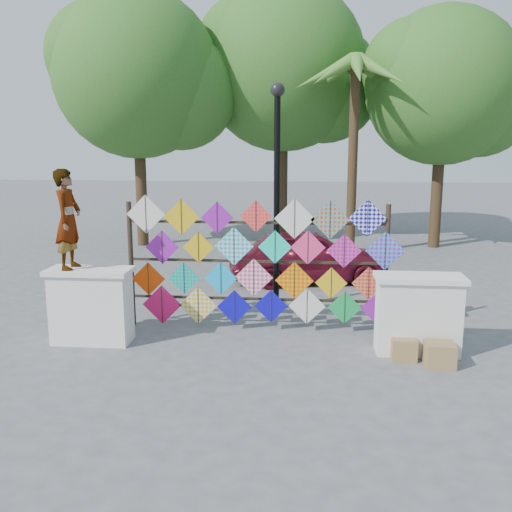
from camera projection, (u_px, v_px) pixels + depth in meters
name	position (u px, v px, depth m)	size (l,w,h in m)	color
ground	(252.00, 343.00, 9.69)	(80.00, 80.00, 0.00)	slate
parapet_left	(91.00, 305.00, 9.61)	(1.40, 0.65, 1.28)	white
parapet_right	(418.00, 314.00, 9.12)	(1.40, 0.65, 1.28)	white
kite_rack	(260.00, 264.00, 10.15)	(4.95, 0.24, 2.43)	black
tree_west	(140.00, 76.00, 17.83)	(5.85, 5.20, 8.01)	#402F1B
tree_mid	(287.00, 69.00, 19.31)	(6.30, 5.60, 8.61)	#402F1B
tree_east	(446.00, 88.00, 17.55)	(5.40, 4.80, 7.42)	#402F1B
palm_tree	(355.00, 85.00, 16.32)	(3.62, 3.62, 5.83)	#402F1B
vendor_woman	(68.00, 219.00, 9.35)	(0.60, 0.40, 1.65)	#99999E
sedan	(308.00, 255.00, 13.81)	(1.53, 3.80, 1.29)	maroon
lamppost	(277.00, 176.00, 11.08)	(0.28, 0.28, 4.46)	black
cardboard_box_near	(403.00, 349.00, 8.93)	(0.39, 0.34, 0.34)	#A3864F
cardboard_box_far	(439.00, 355.00, 8.65)	(0.44, 0.40, 0.37)	#A3864F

